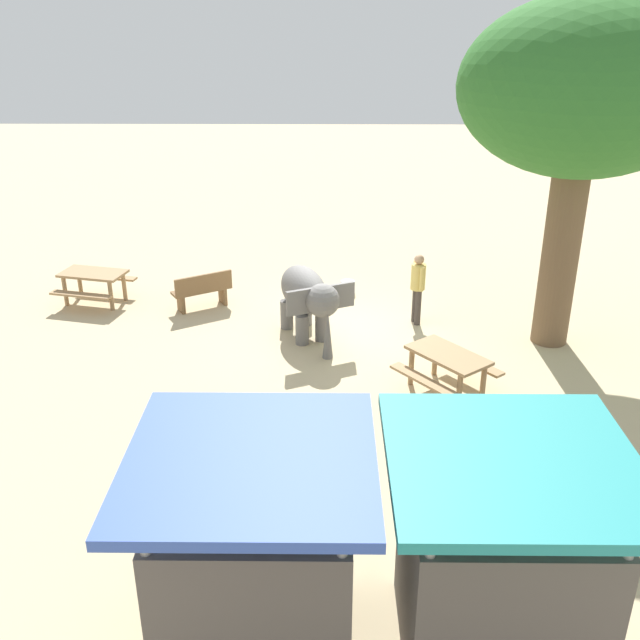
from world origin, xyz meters
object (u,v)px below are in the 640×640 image
(elephant, at_px, (308,296))
(feed_bucket, at_px, (348,287))
(wooden_bench, at_px, (203,290))
(market_stall_teal, at_px, (500,566))
(person_handler, at_px, (418,284))
(shade_tree_main, at_px, (583,93))
(picnic_table_near, at_px, (448,363))
(market_stall_blue, at_px, (255,564))
(picnic_table_far, at_px, (94,280))

(elephant, height_order, feed_bucket, elephant)
(wooden_bench, xyz_separation_m, market_stall_teal, (-4.77, 9.69, 0.67))
(person_handler, distance_m, shade_tree_main, 5.05)
(picnic_table_near, relative_size, market_stall_blue, 0.83)
(elephant, height_order, market_stall_teal, market_stall_teal)
(market_stall_teal, relative_size, feed_bucket, 7.00)
(person_handler, xyz_separation_m, picnic_table_near, (-0.20, 3.12, -0.36))
(elephant, xyz_separation_m, feed_bucket, (-0.92, -2.63, -0.81))
(wooden_bench, bearing_deg, market_stall_blue, -108.42)
(picnic_table_near, relative_size, feed_bucket, 5.82)
(person_handler, height_order, picnic_table_far, person_handler)
(picnic_table_near, height_order, feed_bucket, picnic_table_near)
(person_handler, distance_m, wooden_bench, 5.02)
(person_handler, distance_m, market_stall_teal, 8.90)
(market_stall_teal, height_order, feed_bucket, market_stall_teal)
(picnic_table_near, relative_size, market_stall_teal, 0.83)
(shade_tree_main, xyz_separation_m, wooden_bench, (7.67, -1.70, -4.63))
(market_stall_blue, bearing_deg, feed_bucket, -96.77)
(picnic_table_near, distance_m, feed_bucket, 5.23)
(picnic_table_near, xyz_separation_m, market_stall_teal, (0.37, 5.78, 0.55))
(market_stall_teal, bearing_deg, picnic_table_far, -53.52)
(wooden_bench, height_order, feed_bucket, wooden_bench)
(picnic_table_far, bearing_deg, picnic_table_near, -15.32)
(feed_bucket, bearing_deg, elephant, 70.67)
(elephant, height_order, wooden_bench, elephant)
(market_stall_teal, bearing_deg, feed_bucket, -82.92)
(elephant, bearing_deg, feed_bucket, 136.41)
(person_handler, bearing_deg, shade_tree_main, 147.90)
(person_handler, relative_size, feed_bucket, 4.50)
(shade_tree_main, height_order, market_stall_blue, shade_tree_main)
(shade_tree_main, relative_size, market_stall_teal, 2.72)
(elephant, height_order, market_stall_blue, market_stall_blue)
(shade_tree_main, relative_size, picnic_table_near, 3.28)
(wooden_bench, relative_size, market_stall_blue, 0.56)
(elephant, bearing_deg, wooden_bench, -146.88)
(market_stall_teal, bearing_deg, elephant, -74.44)
(wooden_bench, relative_size, picnic_table_near, 0.67)
(elephant, relative_size, shade_tree_main, 0.32)
(picnic_table_far, bearing_deg, elephant, -7.31)
(picnic_table_far, distance_m, market_stall_teal, 12.48)
(shade_tree_main, bearing_deg, person_handler, -18.42)
(picnic_table_far, bearing_deg, person_handler, 4.87)
(market_stall_teal, bearing_deg, market_stall_blue, 0.00)
(picnic_table_near, distance_m, market_stall_teal, 5.81)
(feed_bucket, bearing_deg, shade_tree_main, 147.27)
(shade_tree_main, distance_m, market_stall_blue, 10.48)
(person_handler, bearing_deg, picnic_table_near, 80.08)
(person_handler, height_order, shade_tree_main, shade_tree_main)
(person_handler, bearing_deg, feed_bucket, -64.11)
(picnic_table_near, height_order, market_stall_teal, market_stall_teal)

